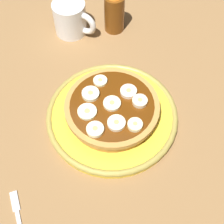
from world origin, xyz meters
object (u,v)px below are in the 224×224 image
object	(u,v)px
pancake_stack	(111,108)
banana_slice_3	(100,81)
coffee_mug	(71,18)
banana_slice_7	(135,125)
banana_slice_1	(87,112)
syrup_bottle	(114,10)
banana_slice_4	(140,101)
banana_slice_6	(94,129)
banana_slice_5	(90,95)
banana_slice_8	(128,92)
fork	(19,223)
banana_slice_2	(116,123)
banana_slice_0	(114,103)
plate	(112,116)

from	to	relation	value
pancake_stack	banana_slice_3	size ratio (longest dim) A/B	6.56
coffee_mug	banana_slice_7	bearing A→B (deg)	-37.48
banana_slice_1	syrup_bottle	bearing A→B (deg)	107.48
banana_slice_4	banana_slice_7	distance (cm)	5.18
banana_slice_4	banana_slice_6	world-z (taller)	same
banana_slice_3	banana_slice_4	xyz separation A→B (cm)	(8.80, -0.84, 0.16)
banana_slice_3	banana_slice_4	size ratio (longest dim) A/B	0.96
banana_slice_5	banana_slice_1	bearing A→B (deg)	-68.09
banana_slice_3	banana_slice_4	world-z (taller)	banana_slice_4
banana_slice_5	syrup_bottle	size ratio (longest dim) A/B	0.28
banana_slice_5	banana_slice_7	xyz separation A→B (cm)	(10.26, -1.99, 0.03)
banana_slice_8	banana_slice_7	bearing A→B (deg)	-54.60
banana_slice_5	banana_slice_6	distance (cm)	7.45
banana_slice_4	fork	xyz separation A→B (cm)	(-8.24, -27.72, -5.11)
banana_slice_3	banana_slice_7	distance (cm)	11.77
banana_slice_2	banana_slice_5	world-z (taller)	same
banana_slice_4	syrup_bottle	xyz separation A→B (cm)	(-15.74, 19.90, -0.08)
banana_slice_3	fork	world-z (taller)	banana_slice_3
banana_slice_6	syrup_bottle	xyz separation A→B (cm)	(-11.24, 28.96, -0.04)
banana_slice_2	syrup_bottle	size ratio (longest dim) A/B	0.28
banana_slice_4	banana_slice_7	world-z (taller)	same
banana_slice_4	banana_slice_0	bearing A→B (deg)	-147.37
banana_slice_3	syrup_bottle	distance (cm)	20.29
fork	banana_slice_0	bearing A→B (deg)	80.34
banana_slice_8	syrup_bottle	world-z (taller)	syrup_bottle
banana_slice_8	fork	size ratio (longest dim) A/B	0.30
banana_slice_0	banana_slice_5	size ratio (longest dim) A/B	0.99
banana_slice_2	banana_slice_6	distance (cm)	4.06
banana_slice_2	banana_slice_3	bearing A→B (deg)	135.53
pancake_stack	banana_slice_8	world-z (taller)	banana_slice_8
pancake_stack	banana_slice_6	world-z (taller)	banana_slice_6
fork	syrup_bottle	world-z (taller)	syrup_bottle
pancake_stack	banana_slice_4	world-z (taller)	banana_slice_4
banana_slice_5	banana_slice_8	xyz separation A→B (cm)	(6.00, 4.01, -0.01)
banana_slice_1	banana_slice_4	world-z (taller)	banana_slice_4
banana_slice_6	fork	world-z (taller)	banana_slice_6
banana_slice_0	banana_slice_1	size ratio (longest dim) A/B	0.93
banana_slice_3	coffee_mug	xyz separation A→B (cm)	(-15.13, 13.63, -1.24)
banana_slice_2	syrup_bottle	world-z (taller)	syrup_bottle
banana_slice_6	banana_slice_3	bearing A→B (deg)	113.43
banana_slice_3	syrup_bottle	size ratio (longest dim) A/B	0.23
banana_slice_0	syrup_bottle	bearing A→B (deg)	117.73
pancake_stack	fork	xyz separation A→B (cm)	(-3.65, -25.11, -3.14)
banana_slice_7	banana_slice_2	bearing A→B (deg)	-158.60
plate	banana_slice_3	world-z (taller)	banana_slice_3
banana_slice_4	banana_slice_6	bearing A→B (deg)	-116.46
syrup_bottle	fork	bearing A→B (deg)	-81.04
pancake_stack	banana_slice_2	world-z (taller)	banana_slice_2
banana_slice_0	banana_slice_8	distance (cm)	3.72
pancake_stack	syrup_bottle	distance (cm)	25.20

